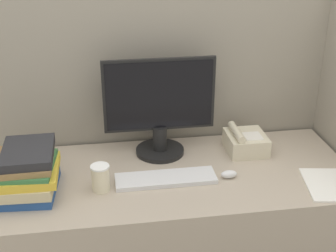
# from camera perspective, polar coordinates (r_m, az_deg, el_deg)

# --- Properties ---
(cubicle_panel_rear) EXTENTS (2.04, 0.04, 1.57)m
(cubicle_panel_rear) POSITION_cam_1_polar(r_m,az_deg,el_deg) (2.43, -0.92, -0.32)
(cubicle_panel_rear) COLOR gray
(cubicle_panel_rear) RESTS_ON ground_plane
(desk) EXTENTS (1.64, 0.69, 0.74)m
(desk) POSITION_cam_1_polar(r_m,az_deg,el_deg) (2.33, 0.48, -13.61)
(desk) COLOR tan
(desk) RESTS_ON ground_plane
(monitor) EXTENTS (0.52, 0.23, 0.48)m
(monitor) POSITION_cam_1_polar(r_m,az_deg,el_deg) (2.20, -1.04, 1.96)
(monitor) COLOR black
(monitor) RESTS_ON desk
(keyboard) EXTENTS (0.44, 0.13, 0.02)m
(keyboard) POSITION_cam_1_polar(r_m,az_deg,el_deg) (2.06, -0.28, -6.43)
(keyboard) COLOR silver
(keyboard) RESTS_ON desk
(mouse) EXTENTS (0.07, 0.04, 0.04)m
(mouse) POSITION_cam_1_polar(r_m,az_deg,el_deg) (2.09, 7.44, -5.86)
(mouse) COLOR silver
(mouse) RESTS_ON desk
(coffee_cup) EXTENTS (0.08, 0.08, 0.12)m
(coffee_cup) POSITION_cam_1_polar(r_m,az_deg,el_deg) (1.99, -8.22, -6.27)
(coffee_cup) COLOR beige
(coffee_cup) RESTS_ON desk
(book_stack) EXTENTS (0.26, 0.31, 0.20)m
(book_stack) POSITION_cam_1_polar(r_m,az_deg,el_deg) (2.03, -16.66, -5.37)
(book_stack) COLOR #264C8C
(book_stack) RESTS_ON desk
(desk_telephone) EXTENTS (0.19, 0.20, 0.12)m
(desk_telephone) POSITION_cam_1_polar(r_m,az_deg,el_deg) (2.32, 9.40, -1.93)
(desk_telephone) COLOR beige
(desk_telephone) RESTS_ON desk
(paper_pile) EXTENTS (0.26, 0.30, 0.01)m
(paper_pile) POSITION_cam_1_polar(r_m,az_deg,el_deg) (2.15, 19.34, -6.76)
(paper_pile) COLOR white
(paper_pile) RESTS_ON desk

